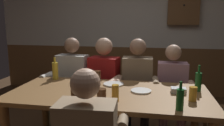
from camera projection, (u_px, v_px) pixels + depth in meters
back_wall_upper at (134, 4)px, 4.46m from camera, size 5.56×0.12×1.68m
back_wall_wainscot at (133, 70)px, 4.70m from camera, size 5.56×0.12×0.93m
dining_table at (109, 102)px, 2.26m from camera, size 1.93×0.92×0.78m
person_0 at (71, 80)px, 3.04m from camera, size 0.57×0.53×1.24m
person_1 at (102, 81)px, 2.97m from camera, size 0.55×0.57×1.24m
person_2 at (137, 83)px, 2.88m from camera, size 0.53×0.53×1.24m
person_3 at (172, 88)px, 2.80m from camera, size 0.50×0.51×1.17m
condiment_caddy at (178, 90)px, 2.20m from camera, size 0.14×0.10×0.05m
plate_0 at (114, 84)px, 2.48m from camera, size 0.22×0.22×0.01m
plate_1 at (141, 91)px, 2.24m from camera, size 0.20×0.20×0.01m
bottle_0 at (55, 71)px, 2.70m from camera, size 0.07×0.07×0.26m
bottle_1 at (198, 81)px, 2.25m from camera, size 0.06×0.06×0.26m
bottle_2 at (180, 99)px, 1.77m from camera, size 0.06×0.06×0.23m
pint_glass_0 at (115, 93)px, 1.96m from camera, size 0.06×0.06×0.15m
pint_glass_1 at (97, 76)px, 2.59m from camera, size 0.08×0.08×0.13m
pint_glass_2 at (193, 94)px, 1.98m from camera, size 0.07×0.07×0.12m
pint_glass_3 at (102, 98)px, 1.84m from camera, size 0.07×0.07×0.15m
pint_glass_4 at (75, 93)px, 1.97m from camera, size 0.07×0.07×0.15m
wall_dart_cabinet at (184, 5)px, 4.18m from camera, size 0.56×0.15×0.70m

